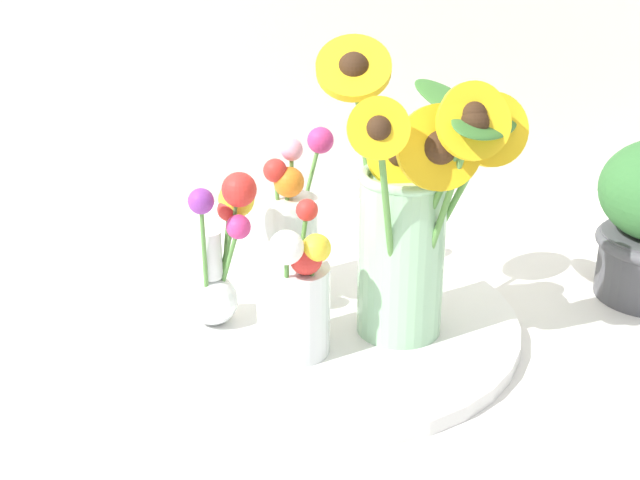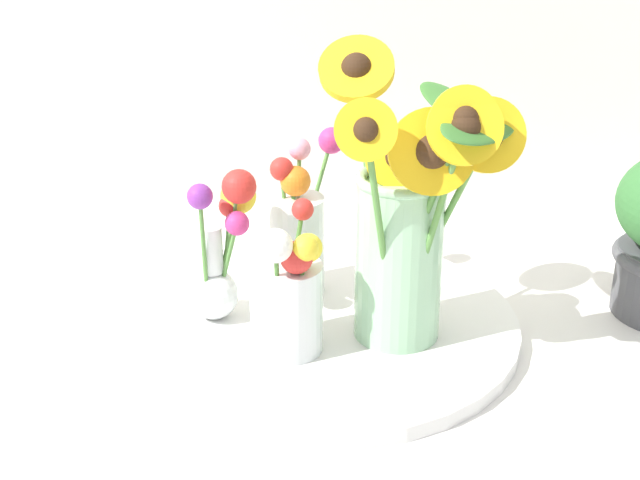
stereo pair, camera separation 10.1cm
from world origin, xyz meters
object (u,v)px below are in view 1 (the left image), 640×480
Objects in this scene: serving_tray at (320,324)px; mason_jar_sunflowers at (410,217)px; vase_bulb_right at (221,253)px; vase_small_back at (290,232)px; vase_small_center at (296,298)px.

mason_jar_sunflowers is (0.10, -0.04, 0.15)m from serving_tray.
vase_small_back is at bearing 42.22° from vase_bulb_right.
vase_small_back reaches higher than vase_small_center.
vase_bulb_right reaches higher than vase_small_center.
mason_jar_sunflowers is at bearing -42.77° from vase_small_back.
vase_small_back is at bearing 88.99° from vase_small_center.
vase_small_center is 0.90× the size of vase_bulb_right.
mason_jar_sunflowers reaches higher than vase_bulb_right.
mason_jar_sunflowers is at bearing 15.13° from vase_small_center.
mason_jar_sunflowers reaches higher than vase_small_center.
vase_small_back is (0.00, 0.15, 0.01)m from vase_small_center.
vase_small_back is (0.08, 0.08, -0.01)m from vase_bulb_right.
serving_tray is 1.43× the size of mason_jar_sunflowers.
vase_bulb_right is at bearing -179.51° from serving_tray.
serving_tray is 0.11m from vase_small_center.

